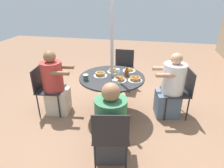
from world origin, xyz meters
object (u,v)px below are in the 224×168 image
patio_chair_south (46,87)px  drinking_glass_b (118,72)px  diner_north (171,89)px  syrup_bottle (127,73)px  patio_chair_east (123,66)px  patio_table (112,84)px  pancake_plate_c (100,74)px  drinking_glass_a (116,83)px  coffee_cup (86,78)px  diner_west (111,126)px  pancake_plate_e (135,79)px  diner_south (55,86)px  pancake_plate_b (119,79)px  pancake_plate_a (129,70)px  patio_chair_north (180,90)px  patio_chair_west (111,134)px  pancake_plate_d (114,71)px

patio_chair_south → drinking_glass_b: bearing=93.1°
diner_north → syrup_bottle: (0.11, -0.76, 0.28)m
patio_chair_east → drinking_glass_b: bearing=94.3°
patio_chair_south → patio_table: bearing=90.0°
patio_chair_east → pancake_plate_c: patio_chair_east is taller
patio_table → drinking_glass_a: size_ratio=10.81×
coffee_cup → diner_west: bearing=36.7°
patio_chair_south → pancake_plate_e: size_ratio=3.83×
patio_chair_east → diner_south: size_ratio=0.74×
drinking_glass_a → drinking_glass_b: bearing=-174.9°
diner_west → pancake_plate_b: (-0.85, -0.04, 0.28)m
patio_chair_south → pancake_plate_e: patio_chair_south is taller
pancake_plate_a → patio_chair_north: bearing=85.2°
pancake_plate_a → patio_chair_west: bearing=-1.2°
syrup_bottle → diner_west: bearing=-2.6°
patio_table → pancake_plate_c: (0.02, -0.20, 0.17)m
patio_table → drinking_glass_b: (-0.08, 0.08, 0.20)m
pancake_plate_b → drinking_glass_b: (-0.22, -0.06, 0.03)m
pancake_plate_e → patio_chair_south: bearing=-88.9°
patio_chair_south → pancake_plate_c: size_ratio=3.83×
pancake_plate_c → drinking_glass_b: (-0.10, 0.28, 0.03)m
patio_table → pancake_plate_a: (-0.31, 0.25, 0.16)m
diner_north → pancake_plate_b: diner_north is taller
diner_west → syrup_bottle: bearing=76.8°
diner_north → patio_chair_east: diner_north is taller
diner_north → drinking_glass_a: (0.53, -0.87, 0.28)m
patio_chair_north → pancake_plate_e: size_ratio=3.83×
patio_chair_south → pancake_plate_e: 1.60m
patio_table → patio_chair_west: bearing=10.6°
pancake_plate_a → drinking_glass_a: drinking_glass_a is taller
syrup_bottle → pancake_plate_d: bearing=-117.7°
patio_table → pancake_plate_e: pancake_plate_e is taller
patio_chair_north → drinking_glass_b: (0.15, -1.08, 0.30)m
drinking_glass_a → drinking_glass_b: drinking_glass_b is taller
patio_chair_north → patio_chair_south: size_ratio=1.00×
diner_south → diner_west: diner_south is taller
coffee_cup → syrup_bottle: bearing=117.2°
diner_north → pancake_plate_c: bearing=89.0°
diner_south → coffee_cup: (0.13, 0.63, 0.27)m
diner_west → syrup_bottle: size_ratio=7.41×
patio_chair_east → syrup_bottle: (1.10, 0.21, 0.30)m
drinking_glass_b → patio_chair_west: bearing=6.1°
patio_chair_east → pancake_plate_d: patio_chair_east is taller
pancake_plate_c → drinking_glass_a: 0.45m
patio_table → pancake_plate_c: size_ratio=4.88×
patio_chair_north → patio_chair_south: 2.37m
coffee_cup → drinking_glass_a: drinking_glass_a is taller
patio_chair_north → diner_west: (1.22, -0.98, -0.01)m
pancake_plate_b → coffee_cup: bearing=-80.4°
pancake_plate_c → patio_chair_east: bearing=169.5°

